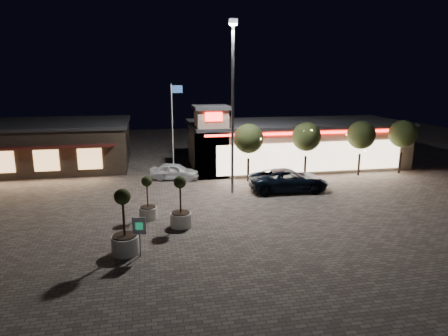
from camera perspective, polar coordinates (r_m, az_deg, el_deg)
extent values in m
plane|color=#72675C|center=(22.29, 0.53, -9.65)|extent=(90.00, 90.00, 0.00)
cube|color=tan|center=(39.36, 10.15, 3.28)|extent=(20.00, 8.00, 4.00)
cube|color=#262628|center=(39.05, 10.28, 6.39)|extent=(20.40, 8.40, 0.30)
cube|color=beige|center=(35.76, 12.45, 1.52)|extent=(17.00, 0.12, 2.60)
cube|color=#FF1A14|center=(35.37, 12.64, 4.93)|extent=(19.00, 0.10, 0.18)
cube|color=tan|center=(34.34, -1.82, 3.57)|extent=(2.60, 2.60, 5.80)
cube|color=#262628|center=(33.96, -1.86, 8.64)|extent=(3.00, 3.00, 0.30)
cube|color=#FF1A14|center=(32.70, -1.47, 7.32)|extent=(1.40, 0.10, 0.70)
cube|color=#382D23|center=(41.84, -24.60, 2.86)|extent=(16.00, 10.00, 4.00)
cube|color=#262628|center=(41.55, -24.89, 5.78)|extent=(16.40, 10.40, 0.30)
cube|color=#591E19|center=(36.55, -26.61, 2.59)|extent=(14.40, 0.80, 0.15)
cube|color=#F0B16C|center=(37.68, -29.21, 0.72)|extent=(2.00, 0.12, 1.80)
cube|color=#F0B16C|center=(36.73, -24.02, 0.98)|extent=(2.00, 0.12, 1.80)
cube|color=#F0B16C|center=(36.09, -18.61, 1.25)|extent=(2.00, 0.12, 1.80)
cylinder|color=gray|center=(28.90, 1.24, 7.94)|extent=(0.20, 0.20, 12.00)
cube|color=gray|center=(28.99, 1.30, 20.23)|extent=(0.60, 0.40, 0.35)
cube|color=white|center=(28.97, 1.30, 19.84)|extent=(0.45, 0.30, 0.08)
cylinder|color=white|center=(33.51, -7.35, 5.12)|extent=(0.10, 0.10, 8.00)
cube|color=#254A8B|center=(33.24, -6.74, 11.14)|extent=(0.90, 0.04, 0.60)
cylinder|color=#332319|center=(33.08, 3.47, -0.26)|extent=(0.20, 0.20, 1.92)
sphere|color=#2D3819|center=(32.57, 3.54, 4.22)|extent=(2.42, 2.42, 2.42)
cylinder|color=#332319|center=(34.65, 11.50, 0.12)|extent=(0.20, 0.20, 1.92)
sphere|color=#2D3819|center=(34.16, 11.70, 4.39)|extent=(2.42, 2.42, 2.42)
cylinder|color=#332319|center=(36.84, 18.70, 0.46)|extent=(0.20, 0.20, 1.92)
sphere|color=#2D3819|center=(36.38, 19.01, 4.47)|extent=(2.42, 2.42, 2.42)
cylinder|color=#332319|center=(38.97, 23.82, 0.69)|extent=(0.20, 0.20, 1.92)
sphere|color=#2D3819|center=(38.54, 24.18, 4.49)|extent=(2.42, 2.42, 2.42)
imported|color=black|center=(30.73, 9.20, -1.70)|extent=(6.15, 3.05, 1.68)
imported|color=white|center=(33.83, -7.03, -0.48)|extent=(4.44, 2.72, 1.41)
cylinder|color=silver|center=(25.10, -10.78, -6.32)|extent=(1.10, 1.10, 0.73)
cylinder|color=black|center=(24.97, -10.82, -5.49)|extent=(0.95, 0.95, 0.06)
cylinder|color=#332319|center=(24.72, -10.91, -3.62)|extent=(0.09, 0.09, 1.65)
sphere|color=#2D3819|center=(24.50, -10.99, -1.87)|extent=(0.64, 0.64, 0.64)
cylinder|color=silver|center=(20.68, -13.93, -10.58)|extent=(1.36, 1.36, 0.90)
cylinder|color=black|center=(20.50, -14.00, -9.37)|extent=(1.18, 1.18, 0.07)
cylinder|color=#332319|center=(20.13, -14.17, -6.60)|extent=(0.11, 0.11, 2.04)
sphere|color=#2D3819|center=(19.83, -14.33, -3.98)|extent=(0.79, 0.79, 0.79)
cylinder|color=silver|center=(23.55, -6.18, -7.37)|extent=(1.24, 1.24, 0.83)
cylinder|color=black|center=(23.40, -6.21, -6.37)|extent=(1.07, 1.07, 0.06)
cylinder|color=#332319|center=(23.10, -6.27, -4.13)|extent=(0.10, 0.10, 1.86)
sphere|color=#2D3819|center=(22.85, -6.32, -2.03)|extent=(0.72, 0.72, 0.72)
cylinder|color=gray|center=(20.16, -11.90, -10.63)|extent=(0.08, 0.08, 1.22)
cube|color=white|center=(19.79, -12.03, -8.08)|extent=(0.66, 0.18, 0.86)
cube|color=#1CA96B|center=(19.76, -12.03, -8.12)|extent=(0.35, 0.08, 0.36)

